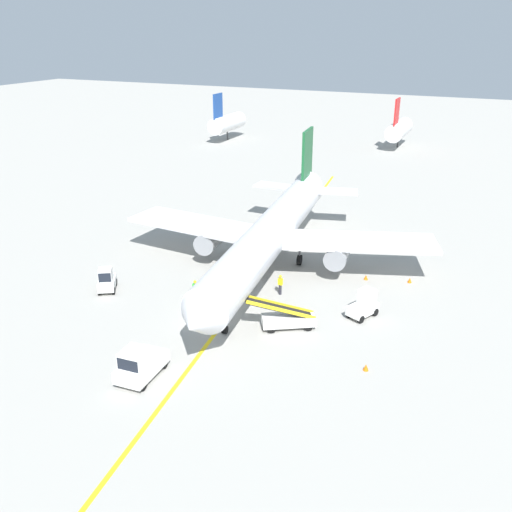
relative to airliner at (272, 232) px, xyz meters
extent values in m
plane|color=#9E9B93|center=(-0.18, -10.79, -3.42)|extent=(300.00, 300.00, 0.00)
cube|color=yellow|center=(0.06, -5.79, -3.41)|extent=(9.78, 79.47, 0.01)
cylinder|color=silver|center=(0.06, -0.54, 0.03)|extent=(6.83, 30.18, 3.30)
cone|color=silver|center=(1.98, -16.63, 0.03)|extent=(3.50, 2.77, 3.23)
cone|color=silver|center=(-1.88, 15.74, 0.43)|extent=(3.44, 3.15, 3.14)
cube|color=silver|center=(7.32, 1.84, -0.37)|extent=(13.72, 8.36, 0.36)
cylinder|color=gray|center=(5.81, 0.65, -1.37)|extent=(2.27, 3.40, 1.90)
cube|color=silver|center=(-7.55, 0.06, -0.37)|extent=(13.35, 5.56, 0.36)
cylinder|color=gray|center=(-5.80, -0.74, -1.37)|extent=(2.27, 3.40, 1.90)
cube|color=#19592D|center=(-1.59, 13.36, 4.08)|extent=(0.75, 4.01, 5.20)
cube|color=silver|center=(1.43, 13.32, 0.43)|extent=(5.59, 3.46, 0.24)
cube|color=silver|center=(-4.53, 12.61, 0.43)|extent=(5.24, 2.31, 0.24)
cylinder|color=#4C4C51|center=(1.43, -11.96, -1.86)|extent=(0.20, 0.20, 3.12)
cylinder|color=black|center=(1.43, -11.96, -3.14)|extent=(0.41, 0.60, 0.56)
cylinder|color=#4C4C51|center=(2.01, 1.71, -1.86)|extent=(0.20, 0.20, 3.12)
cylinder|color=black|center=(2.01, 1.71, -2.94)|extent=(0.46, 0.99, 0.96)
cylinder|color=#4C4C51|center=(-2.36, 1.18, -1.86)|extent=(0.20, 0.20, 3.12)
cylinder|color=black|center=(-2.36, 1.18, -2.94)|extent=(0.46, 0.99, 0.96)
cube|color=black|center=(1.75, -14.64, 0.38)|extent=(2.90, 1.33, 0.60)
cube|color=silver|center=(-0.81, -18.76, -2.72)|extent=(2.07, 3.69, 0.80)
cube|color=silver|center=(-0.78, -19.39, -1.77)|extent=(1.60, 1.69, 1.10)
cube|color=black|center=(-0.74, -20.17, -1.77)|extent=(1.43, 0.15, 0.77)
cylinder|color=black|center=(0.06, -19.98, -3.12)|extent=(0.25, 0.61, 0.60)
cylinder|color=black|center=(-1.55, -20.06, -3.12)|extent=(0.25, 0.61, 0.60)
cylinder|color=black|center=(-0.06, -17.47, -3.12)|extent=(0.25, 0.61, 0.60)
cylinder|color=black|center=(-1.68, -17.54, -3.12)|extent=(0.25, 0.61, 0.60)
cube|color=silver|center=(-10.51, -9.70, -2.77)|extent=(2.37, 2.72, 0.70)
cube|color=silver|center=(-10.29, -10.06, -1.87)|extent=(1.45, 1.47, 1.10)
cube|color=black|center=(-10.01, -10.49, -1.87)|extent=(0.87, 0.58, 0.77)
cylinder|color=black|center=(-9.59, -10.12, -3.12)|extent=(0.50, 0.63, 0.60)
cylinder|color=black|center=(-10.53, -10.70, -3.12)|extent=(0.50, 0.63, 0.60)
cylinder|color=black|center=(-10.48, -8.69, -3.12)|extent=(0.50, 0.63, 0.60)
cylinder|color=black|center=(-11.42, -9.28, -3.12)|extent=(0.50, 0.63, 0.60)
cube|color=silver|center=(9.66, -5.60, -2.77)|extent=(2.17, 2.72, 0.70)
cube|color=silver|center=(9.83, -5.22, -1.87)|extent=(1.39, 1.41, 1.10)
cube|color=black|center=(10.04, -4.75, -1.87)|extent=(0.92, 0.47, 0.77)
cylinder|color=black|center=(9.50, -4.61, -3.12)|extent=(0.45, 0.64, 0.60)
cylinder|color=black|center=(10.51, -5.06, -3.12)|extent=(0.45, 0.64, 0.60)
cylinder|color=black|center=(8.81, -6.14, -3.12)|extent=(0.45, 0.64, 0.60)
cylinder|color=black|center=(9.82, -6.59, -3.12)|extent=(0.45, 0.64, 0.60)
cube|color=silver|center=(5.23, -9.37, -2.82)|extent=(4.03, 3.24, 0.60)
cylinder|color=black|center=(4.42, -10.60, -3.12)|extent=(0.63, 0.50, 0.60)
cylinder|color=black|center=(3.76, -9.51, -3.12)|extent=(0.63, 0.50, 0.60)
cylinder|color=black|center=(6.70, -9.24, -3.12)|extent=(0.63, 0.50, 0.60)
cylinder|color=black|center=(6.05, -8.14, -3.12)|extent=(0.63, 0.50, 0.60)
cube|color=black|center=(4.72, -9.68, -1.87)|extent=(4.75, 3.33, 1.76)
cube|color=yellow|center=(4.95, -10.06, -1.75)|extent=(4.35, 2.64, 1.84)
cube|color=yellow|center=(4.49, -9.29, -1.75)|extent=(4.35, 2.64, 1.84)
cylinder|color=#26262D|center=(-3.03, -8.30, -2.99)|extent=(0.24, 0.24, 0.85)
cube|color=green|center=(-3.03, -8.30, -2.29)|extent=(0.36, 0.22, 0.56)
sphere|color=tan|center=(-3.03, -8.30, -1.90)|extent=(0.20, 0.20, 0.20)
sphere|color=yellow|center=(-3.03, -8.30, -1.84)|extent=(0.24, 0.24, 0.24)
cylinder|color=#26262D|center=(2.68, -4.61, -2.99)|extent=(0.24, 0.24, 0.85)
cube|color=yellow|center=(2.68, -4.61, -2.29)|extent=(0.36, 0.22, 0.56)
sphere|color=#9E7051|center=(2.68, -4.61, -1.90)|extent=(0.20, 0.20, 0.20)
sphere|color=yellow|center=(2.68, -4.61, -1.84)|extent=(0.24, 0.24, 0.24)
cone|color=orange|center=(11.82, 1.94, -3.20)|extent=(0.36, 0.36, 0.44)
cone|color=orange|center=(8.30, 1.02, -3.20)|extent=(0.36, 0.36, 0.44)
cone|color=orange|center=(-3.04, -7.48, -3.20)|extent=(0.36, 0.36, 0.44)
cone|color=orange|center=(11.66, -12.47, -3.20)|extent=(0.36, 0.36, 0.44)
cylinder|color=silver|center=(-30.94, 52.35, -0.32)|extent=(3.00, 10.00, 3.00)
cylinder|color=#3F3F3F|center=(-30.94, 52.35, -2.62)|extent=(0.30, 0.30, 1.60)
cube|color=navy|center=(-30.94, 48.85, 3.18)|extent=(0.24, 3.20, 4.40)
cylinder|color=silver|center=(-0.37, 58.49, -0.32)|extent=(3.00, 10.00, 3.00)
cylinder|color=#3F3F3F|center=(-0.37, 58.49, -2.62)|extent=(0.30, 0.30, 1.60)
cube|color=red|center=(-0.37, 54.99, 3.18)|extent=(0.24, 3.20, 4.40)
camera|label=1|loc=(17.76, -42.93, 16.82)|focal=39.75mm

